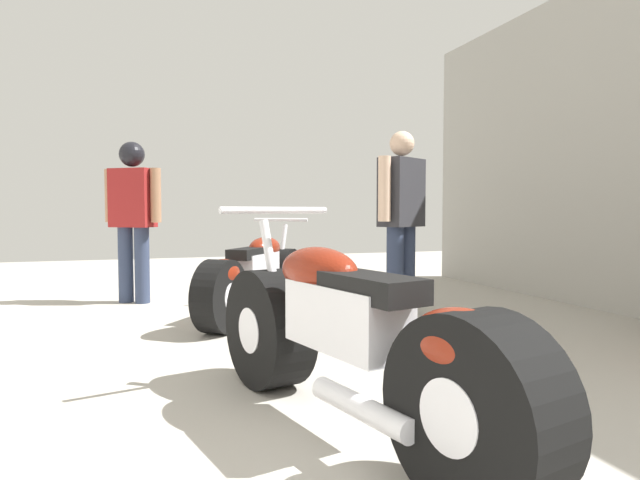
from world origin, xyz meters
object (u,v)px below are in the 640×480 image
(motorcycle_black_naked, at_px, (254,277))
(mechanic_in_blue, at_px, (401,211))
(mechanic_with_helmet, at_px, (133,207))
(motorcycle_maroon_cruiser, at_px, (351,342))

(motorcycle_black_naked, xyz_separation_m, mechanic_in_blue, (1.33, -0.23, 0.58))
(motorcycle_black_naked, bearing_deg, mechanic_in_blue, -9.97)
(mechanic_in_blue, distance_m, mechanic_with_helmet, 2.76)
(motorcycle_maroon_cruiser, relative_size, mechanic_with_helmet, 1.25)
(motorcycle_maroon_cruiser, relative_size, motorcycle_black_naked, 1.27)
(motorcycle_black_naked, bearing_deg, motorcycle_maroon_cruiser, -92.29)
(mechanic_in_blue, bearing_deg, mechanic_with_helmet, 148.13)
(motorcycle_black_naked, xyz_separation_m, mechanic_with_helmet, (-1.02, 1.23, 0.63))
(motorcycle_maroon_cruiser, distance_m, mechanic_with_helmet, 3.99)
(motorcycle_maroon_cruiser, bearing_deg, mechanic_with_helmet, 103.40)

